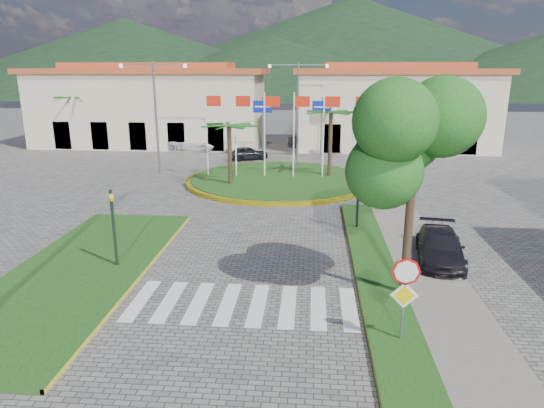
# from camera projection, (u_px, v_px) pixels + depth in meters

# --- Properties ---
(ground) EXTENTS (160.00, 160.00, 0.00)m
(ground) POSITION_uv_depth(u_px,v_px,m) (217.00, 378.00, 12.27)
(ground) COLOR #585653
(ground) RESTS_ON ground
(sidewalk_right) EXTENTS (4.00, 28.00, 0.15)m
(sidewalk_right) POSITION_uv_depth(u_px,v_px,m) (440.00, 343.00, 13.69)
(sidewalk_right) COLOR gray
(sidewalk_right) RESTS_ON ground
(verge_right) EXTENTS (1.60, 28.00, 0.18)m
(verge_right) POSITION_uv_depth(u_px,v_px,m) (397.00, 341.00, 13.78)
(verge_right) COLOR #174212
(verge_right) RESTS_ON ground
(median_left) EXTENTS (5.00, 14.00, 0.18)m
(median_left) POSITION_uv_depth(u_px,v_px,m) (79.00, 271.00, 18.53)
(median_left) COLOR #174212
(median_left) RESTS_ON ground
(crosswalk) EXTENTS (8.00, 3.00, 0.01)m
(crosswalk) POSITION_uv_depth(u_px,v_px,m) (240.00, 304.00, 16.11)
(crosswalk) COLOR silver
(crosswalk) RESTS_ON ground
(roundabout_island) EXTENTS (12.70, 12.70, 6.00)m
(roundabout_island) POSITION_uv_depth(u_px,v_px,m) (278.00, 179.00, 33.32)
(roundabout_island) COLOR yellow
(roundabout_island) RESTS_ON ground
(stop_sign) EXTENTS (0.80, 0.11, 2.65)m
(stop_sign) POSITION_uv_depth(u_px,v_px,m) (405.00, 287.00, 13.28)
(stop_sign) COLOR slate
(stop_sign) RESTS_ON ground
(deciduous_tree) EXTENTS (3.60, 3.60, 6.80)m
(deciduous_tree) POSITION_uv_depth(u_px,v_px,m) (415.00, 147.00, 15.22)
(deciduous_tree) COLOR black
(deciduous_tree) RESTS_ON ground
(traffic_light_left) EXTENTS (0.15, 0.18, 3.20)m
(traffic_light_left) POSITION_uv_depth(u_px,v_px,m) (113.00, 222.00, 18.40)
(traffic_light_left) COLOR black
(traffic_light_left) RESTS_ON ground
(traffic_light_right) EXTENTS (0.15, 0.18, 3.20)m
(traffic_light_right) POSITION_uv_depth(u_px,v_px,m) (358.00, 191.00, 22.89)
(traffic_light_right) COLOR black
(traffic_light_right) RESTS_ON ground
(traffic_light_far) EXTENTS (0.18, 0.15, 3.20)m
(traffic_light_far) POSITION_uv_depth(u_px,v_px,m) (389.00, 146.00, 36.04)
(traffic_light_far) COLOR black
(traffic_light_far) RESTS_ON ground
(direction_sign_west) EXTENTS (1.60, 0.14, 5.20)m
(direction_sign_west) POSITION_uv_depth(u_px,v_px,m) (263.00, 117.00, 41.18)
(direction_sign_west) COLOR slate
(direction_sign_west) RESTS_ON ground
(direction_sign_east) EXTENTS (1.60, 0.14, 5.20)m
(direction_sign_east) POSITION_uv_depth(u_px,v_px,m) (322.00, 117.00, 40.77)
(direction_sign_east) COLOR slate
(direction_sign_east) RESTS_ON ground
(street_lamp_centre) EXTENTS (4.80, 0.16, 8.00)m
(street_lamp_centre) POSITION_uv_depth(u_px,v_px,m) (298.00, 107.00, 39.74)
(street_lamp_centre) COLOR slate
(street_lamp_centre) RESTS_ON ground
(street_lamp_west) EXTENTS (4.80, 0.16, 8.00)m
(street_lamp_west) POSITION_uv_depth(u_px,v_px,m) (156.00, 112.00, 34.79)
(street_lamp_west) COLOR slate
(street_lamp_west) RESTS_ON ground
(building_left) EXTENTS (23.32, 9.54, 8.05)m
(building_left) POSITION_uv_depth(u_px,v_px,m) (151.00, 105.00, 48.78)
(building_left) COLOR beige
(building_left) RESTS_ON ground
(building_right) EXTENTS (19.08, 9.54, 8.05)m
(building_right) POSITION_uv_depth(u_px,v_px,m) (393.00, 107.00, 46.85)
(building_right) COLOR beige
(building_right) RESTS_ON ground
(hill_far_west) EXTENTS (140.00, 140.00, 22.00)m
(hill_far_west) POSITION_uv_depth(u_px,v_px,m) (127.00, 56.00, 147.98)
(hill_far_west) COLOR black
(hill_far_west) RESTS_ON ground
(hill_far_mid) EXTENTS (180.00, 180.00, 30.00)m
(hill_far_mid) POSITION_uv_depth(u_px,v_px,m) (353.00, 44.00, 160.43)
(hill_far_mid) COLOR black
(hill_far_mid) RESTS_ON ground
(hill_near_back) EXTENTS (110.00, 110.00, 16.00)m
(hill_near_back) POSITION_uv_depth(u_px,v_px,m) (270.00, 66.00, 135.58)
(hill_near_back) COLOR black
(hill_near_back) RESTS_ON ground
(white_van) EXTENTS (4.97, 2.60, 1.34)m
(white_van) POSITION_uv_depth(u_px,v_px,m) (193.00, 143.00, 45.80)
(white_van) COLOR white
(white_van) RESTS_ON ground
(car_dark_a) EXTENTS (3.66, 2.55, 1.16)m
(car_dark_a) POSITION_uv_depth(u_px,v_px,m) (248.00, 153.00, 41.14)
(car_dark_a) COLOR black
(car_dark_a) RESTS_ON ground
(car_dark_b) EXTENTS (4.28, 2.75, 1.33)m
(car_dark_b) POSITION_uv_depth(u_px,v_px,m) (310.00, 141.00, 47.23)
(car_dark_b) COLOR black
(car_dark_b) RESTS_ON ground
(car_side_right) EXTENTS (2.40, 4.54, 1.25)m
(car_side_right) POSITION_uv_depth(u_px,v_px,m) (440.00, 247.00, 19.47)
(car_side_right) COLOR black
(car_side_right) RESTS_ON ground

